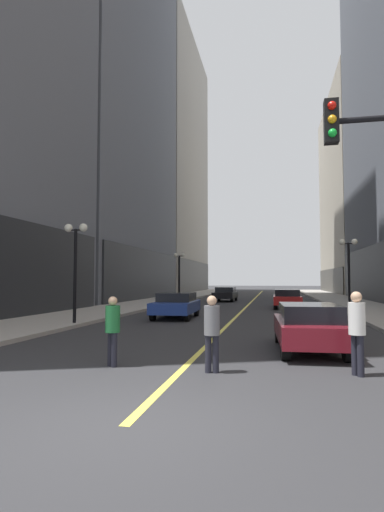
% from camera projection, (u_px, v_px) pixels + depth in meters
% --- Properties ---
extents(ground_plane, '(200.00, 200.00, 0.00)m').
position_uv_depth(ground_plane, '(253.00, 300.00, 39.82)').
color(ground_plane, '#2D2D30').
extents(sidewalk_left, '(4.50, 78.00, 0.15)m').
position_uv_depth(sidewalk_left, '(171.00, 299.00, 41.43)').
color(sidewalk_left, '#9E9991').
rests_on(sidewalk_left, ground).
extents(sidewalk_right, '(4.50, 78.00, 0.15)m').
position_uv_depth(sidewalk_right, '(342.00, 300.00, 38.21)').
color(sidewalk_right, '#9E9991').
rests_on(sidewalk_right, ground).
extents(lane_centre_stripe, '(0.16, 70.00, 0.01)m').
position_uv_depth(lane_centre_stripe, '(253.00, 300.00, 39.82)').
color(lane_centre_stripe, '#E5D64C').
rests_on(lane_centre_stripe, ground).
extents(building_left_mid, '(16.05, 24.00, 63.68)m').
position_uv_depth(building_left_mid, '(80.00, 8.00, 44.78)').
color(building_left_mid, slate).
rests_on(building_left_mid, ground).
extents(building_left_far, '(12.74, 26.00, 42.05)m').
position_uv_depth(building_left_far, '(159.00, 167.00, 68.79)').
color(building_left_far, '#A8A399').
rests_on(building_left_far, ground).
extents(building_right_far, '(10.66, 26.00, 30.13)m').
position_uv_depth(building_right_far, '(365.00, 194.00, 62.08)').
color(building_right_far, '#B7AD99').
rests_on(building_right_far, ground).
extents(car_maroon, '(1.91, 4.21, 1.32)m').
position_uv_depth(car_maroon, '(309.00, 326.00, 11.40)').
color(car_maroon, maroon).
rests_on(car_maroon, ground).
extents(car_blue, '(2.08, 4.30, 1.32)m').
position_uv_depth(car_blue, '(176.00, 304.00, 21.28)').
color(car_blue, navy).
rests_on(car_blue, ground).
extents(car_red, '(1.86, 4.68, 1.32)m').
position_uv_depth(car_red, '(287.00, 298.00, 28.84)').
color(car_red, '#B21919').
rests_on(car_red, ground).
extents(car_black, '(1.97, 4.22, 1.32)m').
position_uv_depth(car_black, '(225.00, 294.00, 37.92)').
color(car_black, black).
rests_on(car_black, ground).
extents(pedestrian_in_white_shirt, '(0.47, 0.47, 1.75)m').
position_uv_depth(pedestrian_in_white_shirt, '(357.00, 326.00, 8.54)').
color(pedestrian_in_white_shirt, black).
rests_on(pedestrian_in_white_shirt, ground).
extents(pedestrian_in_grey_suit, '(0.38, 0.38, 1.65)m').
position_uv_depth(pedestrian_in_grey_suit, '(212.00, 328.00, 8.83)').
color(pedestrian_in_grey_suit, black).
rests_on(pedestrian_in_grey_suit, ground).
extents(pedestrian_in_green_parka, '(0.48, 0.48, 1.60)m').
position_uv_depth(pedestrian_in_green_parka, '(113.00, 326.00, 9.46)').
color(pedestrian_in_green_parka, black).
rests_on(pedestrian_in_green_parka, ground).
extents(street_lamp_left_near, '(1.06, 0.36, 4.43)m').
position_uv_depth(street_lamp_left_near, '(76.00, 251.00, 17.72)').
color(street_lamp_left_near, black).
rests_on(street_lamp_left_near, ground).
extents(street_lamp_left_far, '(1.06, 0.36, 4.43)m').
position_uv_depth(street_lamp_left_far, '(179.00, 266.00, 37.23)').
color(street_lamp_left_far, black).
rests_on(street_lamp_left_far, ground).
extents(street_lamp_right_mid, '(1.06, 0.36, 4.43)m').
position_uv_depth(street_lamp_right_mid, '(349.00, 258.00, 24.33)').
color(street_lamp_right_mid, black).
rests_on(street_lamp_right_mid, ground).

